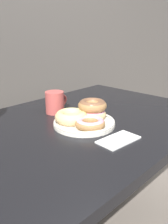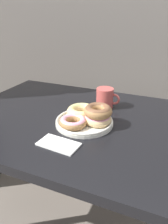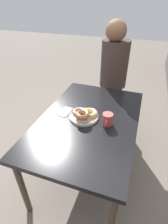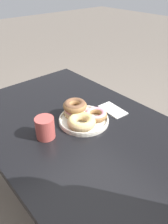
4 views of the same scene
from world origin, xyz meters
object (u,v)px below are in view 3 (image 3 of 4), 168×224
(donut_plate, at_px, (84,115))
(coffee_mug, at_px, (107,119))
(person_figure, at_px, (113,76))
(dining_table, at_px, (89,124))
(napkin, at_px, (65,112))

(donut_plate, distance_m, coffee_mug, 0.21)
(coffee_mug, bearing_deg, person_figure, -171.77)
(dining_table, bearing_deg, napkin, -95.82)
(dining_table, xyz_separation_m, napkin, (-0.02, -0.24, 0.07))
(dining_table, relative_size, napkin, 7.82)
(person_figure, height_order, napkin, person_figure)
(coffee_mug, bearing_deg, donut_plate, -94.95)
(coffee_mug, xyz_separation_m, napkin, (-0.05, -0.41, -0.05))
(dining_table, relative_size, donut_plate, 4.62)
(coffee_mug, xyz_separation_m, person_figure, (-0.92, -0.13, 0.00))
(dining_table, xyz_separation_m, person_figure, (-0.89, 0.04, 0.12))
(person_figure, bearing_deg, coffee_mug, 8.23)
(donut_plate, relative_size, napkin, 1.69)
(donut_plate, height_order, napkin, donut_plate)
(person_figure, bearing_deg, dining_table, -2.47)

